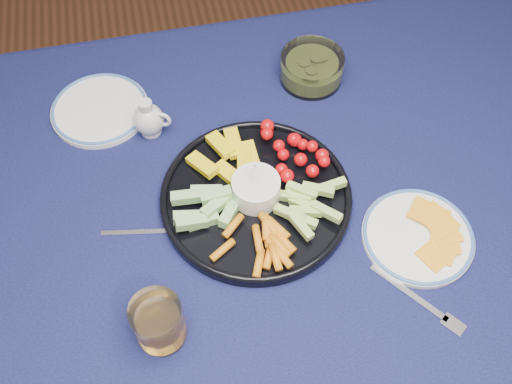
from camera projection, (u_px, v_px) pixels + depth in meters
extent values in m
plane|color=brown|center=(275.00, 349.00, 1.64)|extent=(4.00, 4.00, 0.00)
cylinder|color=#52321B|center=(485.00, 120.00, 1.66)|extent=(0.07, 0.07, 0.70)
cube|color=#52321B|center=(286.00, 221.00, 1.04)|extent=(1.60, 1.00, 0.04)
cube|color=black|center=(286.00, 214.00, 1.03)|extent=(1.66, 1.06, 0.01)
cube|color=black|center=(233.00, 70.00, 1.44)|extent=(1.66, 0.01, 0.30)
cylinder|color=black|center=(256.00, 199.00, 1.03)|extent=(0.34, 0.34, 0.02)
torus|color=black|center=(256.00, 195.00, 1.02)|extent=(0.35, 0.35, 0.01)
cylinder|color=white|center=(256.00, 189.00, 1.01)|extent=(0.09, 0.09, 0.05)
cylinder|color=silver|center=(256.00, 183.00, 0.99)|extent=(0.07, 0.07, 0.01)
cylinder|color=silver|center=(151.00, 130.00, 1.13)|extent=(0.04, 0.04, 0.01)
ellipsoid|color=silver|center=(149.00, 120.00, 1.10)|extent=(0.06, 0.06, 0.07)
cylinder|color=silver|center=(146.00, 107.00, 1.07)|extent=(0.03, 0.03, 0.03)
torus|color=silver|center=(162.00, 119.00, 1.09)|extent=(0.04, 0.02, 0.04)
torus|color=#3F68B1|center=(147.00, 112.00, 1.08)|extent=(0.03, 0.03, 0.00)
cylinder|color=silver|center=(312.00, 68.00, 1.18)|extent=(0.13, 0.13, 0.06)
cylinder|color=#5B6A1E|center=(311.00, 72.00, 1.19)|extent=(0.11, 0.11, 0.03)
cylinder|color=white|center=(418.00, 237.00, 0.99)|extent=(0.19, 0.19, 0.01)
torus|color=#3F68B1|center=(418.00, 235.00, 0.99)|extent=(0.19, 0.19, 0.01)
cylinder|color=silver|center=(159.00, 322.00, 0.86)|extent=(0.08, 0.08, 0.09)
cylinder|color=orange|center=(161.00, 327.00, 0.88)|extent=(0.07, 0.07, 0.05)
cube|color=silver|center=(136.00, 232.00, 1.00)|extent=(0.12, 0.03, 0.00)
cube|color=silver|center=(176.00, 231.00, 1.00)|extent=(0.03, 0.02, 0.00)
cube|color=silver|center=(408.00, 293.00, 0.94)|extent=(0.10, 0.12, 0.00)
cube|color=silver|center=(453.00, 325.00, 0.90)|extent=(0.04, 0.04, 0.00)
cylinder|color=white|center=(100.00, 110.00, 1.15)|extent=(0.20, 0.20, 0.01)
torus|color=#3F68B1|center=(99.00, 108.00, 1.15)|extent=(0.19, 0.19, 0.01)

